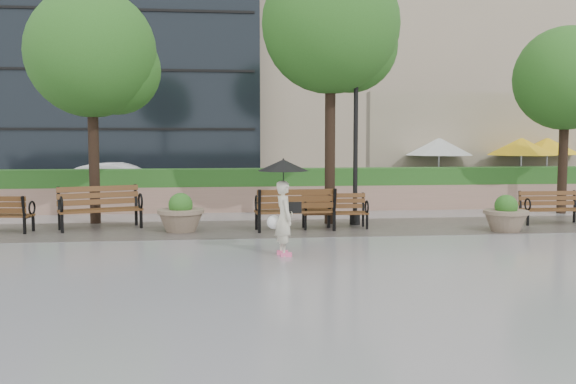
{
  "coord_description": "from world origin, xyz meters",
  "views": [
    {
      "loc": [
        -1.16,
        -13.32,
        2.38
      ],
      "look_at": [
        0.51,
        1.22,
        1.1
      ],
      "focal_mm": 40.0,
      "sensor_mm": 36.0,
      "label": 1
    }
  ],
  "objects": [
    {
      "name": "ground",
      "position": [
        0.0,
        0.0,
        0.0
      ],
      "size": [
        100.0,
        100.0,
        0.0
      ],
      "primitive_type": "plane",
      "color": "gray",
      "rests_on": "ground"
    },
    {
      "name": "asphalt_street",
      "position": [
        0.0,
        11.0,
        0.0
      ],
      "size": [
        40.0,
        7.0,
        0.0
      ],
      "primitive_type": "cube",
      "color": "black",
      "rests_on": "ground"
    },
    {
      "name": "bench_3",
      "position": [
        1.9,
        2.79,
        0.27
      ],
      "size": [
        1.68,
        0.69,
        0.89
      ],
      "rotation": [
        0.0,
        0.0,
        -0.01
      ],
      "color": "#553818",
      "rests_on": "ground"
    },
    {
      "name": "tree_2",
      "position": [
        9.65,
        5.37,
        4.02
      ],
      "size": [
        3.26,
        3.13,
        5.7
      ],
      "color": "black",
      "rests_on": "ground"
    },
    {
      "name": "planter_right",
      "position": [
        6.06,
        1.83,
        0.36
      ],
      "size": [
        1.1,
        1.1,
        0.92
      ],
      "color": "#7F6B56",
      "rests_on": "ground"
    },
    {
      "name": "hedge_wall",
      "position": [
        0.0,
        7.0,
        0.66
      ],
      "size": [
        24.0,
        0.8,
        1.35
      ],
      "color": "#A47A6A",
      "rests_on": "ground"
    },
    {
      "name": "car_right",
      "position": [
        -4.52,
        10.0,
        0.71
      ],
      "size": [
        4.51,
        2.19,
        1.42
      ],
      "primitive_type": "imported",
      "rotation": [
        0.0,
        0.0,
        1.41
      ],
      "color": "silver",
      "rests_on": "ground"
    },
    {
      "name": "bench_4",
      "position": [
        7.87,
        2.93,
        0.26
      ],
      "size": [
        1.66,
        0.68,
        0.88
      ],
      "rotation": [
        0.0,
        0.0,
        -0.01
      ],
      "color": "#553818",
      "rests_on": "ground"
    },
    {
      "name": "tree_0",
      "position": [
        -4.25,
        4.57,
        4.47
      ],
      "size": [
        3.52,
        3.44,
        6.31
      ],
      "color": "black",
      "rests_on": "ground"
    },
    {
      "name": "cafe_hedge",
      "position": [
        9.0,
        7.8,
        0.45
      ],
      "size": [
        8.0,
        0.5,
        0.9
      ],
      "primitive_type": "cube",
      "color": "#22541C",
      "rests_on": "ground"
    },
    {
      "name": "patio_umb_yellow_b",
      "position": [
        11.22,
        9.44,
        1.99
      ],
      "size": [
        2.5,
        2.5,
        2.3
      ],
      "color": "black",
      "rests_on": "ground"
    },
    {
      "name": "patio_umb_white",
      "position": [
        6.85,
        8.91,
        1.99
      ],
      "size": [
        2.5,
        2.5,
        2.3
      ],
      "color": "black",
      "rests_on": "ground"
    },
    {
      "name": "cobble_strip",
      "position": [
        0.0,
        3.0,
        0.01
      ],
      "size": [
        28.0,
        3.2,
        0.01
      ],
      "primitive_type": "cube",
      "color": "#383330",
      "rests_on": "ground"
    },
    {
      "name": "bldg_stone",
      "position": [
        10.0,
        23.0,
        10.0
      ],
      "size": [
        18.0,
        10.0,
        20.0
      ],
      "primitive_type": "cube",
      "color": "tan",
      "rests_on": "ground"
    },
    {
      "name": "bench_2",
      "position": [
        0.84,
        2.55,
        0.32
      ],
      "size": [
        2.04,
        0.92,
        1.07
      ],
      "rotation": [
        0.0,
        0.0,
        3.21
      ],
      "color": "#553818",
      "rests_on": "ground"
    },
    {
      "name": "lamppost",
      "position": [
        2.57,
        3.43,
        1.98
      ],
      "size": [
        0.28,
        0.28,
        4.47
      ],
      "color": "black",
      "rests_on": "ground"
    },
    {
      "name": "pedestrian",
      "position": [
        0.2,
        -0.72,
        1.16
      ],
      "size": [
        1.04,
        1.04,
        1.91
      ],
      "rotation": [
        0.0,
        0.0,
        1.76
      ],
      "color": "beige",
      "rests_on": "ground"
    },
    {
      "name": "cafe_wall",
      "position": [
        9.5,
        10.0,
        2.0
      ],
      "size": [
        10.0,
        0.6,
        4.0
      ],
      "primitive_type": "cube",
      "color": "tan",
      "rests_on": "ground"
    },
    {
      "name": "tree_1",
      "position": [
        2.09,
        3.81,
        5.19
      ],
      "size": [
        3.72,
        3.66,
        7.16
      ],
      "color": "black",
      "rests_on": "ground"
    },
    {
      "name": "patio_umb_yellow_a",
      "position": [
        9.79,
        8.59,
        1.99
      ],
      "size": [
        2.5,
        2.5,
        2.3
      ],
      "color": "black",
      "rests_on": "ground"
    },
    {
      "name": "bench_1",
      "position": [
        -4.06,
        3.35,
        0.33
      ],
      "size": [
        2.17,
        1.43,
        1.09
      ],
      "rotation": [
        0.0,
        0.0,
        0.34
      ],
      "color": "#553818",
      "rests_on": "ground"
    },
    {
      "name": "planter_left",
      "position": [
        -2.01,
        2.7,
        0.38
      ],
      "size": [
        1.16,
        1.16,
        0.97
      ],
      "color": "#7F6B56",
      "rests_on": "ground"
    }
  ]
}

